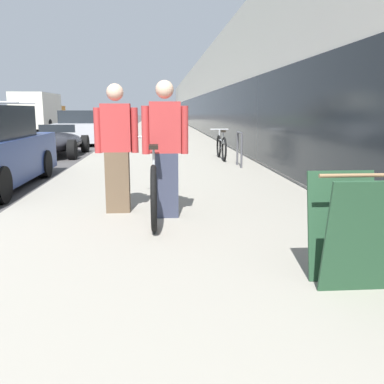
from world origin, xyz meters
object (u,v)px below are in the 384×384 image
object	(u,v)px
bike_rack_hoop	(240,146)
cruiser_bike_nearest	(221,147)
vintage_roadster_curbside	(54,143)
parked_sedan_far	(81,129)
person_bystander	(117,149)
sandwich_board_sign	(351,230)
tandem_bicycle	(155,181)
moving_truck	(39,112)
person_rider	(165,150)

from	to	relation	value
bike_rack_hoop	cruiser_bike_nearest	size ratio (longest dim) A/B	0.50
vintage_roadster_curbside	parked_sedan_far	bearing A→B (deg)	89.93
cruiser_bike_nearest	person_bystander	bearing A→B (deg)	-110.56
sandwich_board_sign	vintage_roadster_curbside	xyz separation A→B (m)	(-4.88, 11.05, -0.12)
vintage_roadster_curbside	parked_sedan_far	distance (m)	5.01
tandem_bicycle	bike_rack_hoop	bearing A→B (deg)	65.76
vintage_roadster_curbside	parked_sedan_far	world-z (taller)	parked_sedan_far
vintage_roadster_curbside	tandem_bicycle	bearing A→B (deg)	-68.17
bike_rack_hoop	moving_truck	xyz separation A→B (m)	(-10.39, 21.13, 0.71)
person_rider	bike_rack_hoop	distance (m)	5.23
bike_rack_hoop	sandwich_board_sign	xyz separation A→B (m)	(-0.47, -7.22, -0.06)
person_bystander	parked_sedan_far	bearing A→B (deg)	101.92
person_bystander	cruiser_bike_nearest	xyz separation A→B (m)	(2.30, 6.13, -0.50)
parked_sedan_far	moving_truck	world-z (taller)	moving_truck
sandwich_board_sign	vintage_roadster_curbside	size ratio (longest dim) A/B	0.23
bike_rack_hoop	moving_truck	world-z (taller)	moving_truck
person_rider	vintage_roadster_curbside	world-z (taller)	person_rider
tandem_bicycle	moving_truck	distance (m)	26.96
tandem_bicycle	parked_sedan_far	world-z (taller)	parked_sedan_far
vintage_roadster_curbside	moving_truck	world-z (taller)	moving_truck
person_rider	vintage_roadster_curbside	distance (m)	9.38
vintage_roadster_curbside	bike_rack_hoop	bearing A→B (deg)	-35.61
parked_sedan_far	moving_truck	xyz separation A→B (m)	(-5.05, 12.30, 0.66)
sandwich_board_sign	vintage_roadster_curbside	distance (m)	12.08
cruiser_bike_nearest	moving_truck	distance (m)	22.06
person_rider	parked_sedan_far	world-z (taller)	person_rider
person_bystander	parked_sedan_far	xyz separation A→B (m)	(-2.83, 13.38, -0.30)
sandwich_board_sign	parked_sedan_far	distance (m)	16.78
bike_rack_hoop	moving_truck	bearing A→B (deg)	116.18
tandem_bicycle	vintage_roadster_curbside	xyz separation A→B (m)	(-3.33, 8.31, -0.08)
bike_rack_hoop	vintage_roadster_curbside	size ratio (longest dim) A/B	0.21
tandem_bicycle	person_rider	bearing A→B (deg)	-69.26
sandwich_board_sign	moving_truck	bearing A→B (deg)	109.29
tandem_bicycle	bike_rack_hoop	xyz separation A→B (m)	(2.02, 4.48, 0.10)
tandem_bicycle	sandwich_board_sign	xyz separation A→B (m)	(1.55, -2.73, 0.04)
bike_rack_hoop	person_rider	bearing A→B (deg)	-111.07
tandem_bicycle	sandwich_board_sign	world-z (taller)	tandem_bicycle
person_rider	vintage_roadster_curbside	size ratio (longest dim) A/B	0.44
person_rider	sandwich_board_sign	size ratio (longest dim) A/B	1.93
moving_truck	vintage_roadster_curbside	bearing A→B (deg)	-73.75
person_rider	tandem_bicycle	bearing A→B (deg)	110.74
cruiser_bike_nearest	sandwich_board_sign	world-z (taller)	sandwich_board_sign
person_bystander	sandwich_board_sign	xyz separation A→B (m)	(2.05, -2.67, -0.41)
parked_sedan_far	bike_rack_hoop	bearing A→B (deg)	-58.84
person_bystander	cruiser_bike_nearest	distance (m)	6.57
person_rider	bike_rack_hoop	bearing A→B (deg)	68.93
person_rider	parked_sedan_far	bearing A→B (deg)	104.21
parked_sedan_far	cruiser_bike_nearest	bearing A→B (deg)	-54.77
person_rider	person_bystander	size ratio (longest dim) A/B	1.01
moving_truck	parked_sedan_far	bearing A→B (deg)	-67.68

